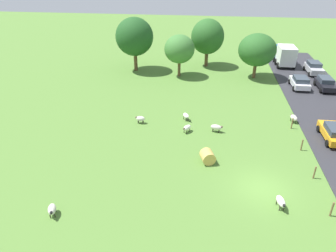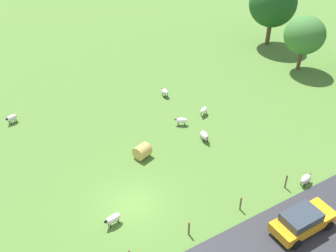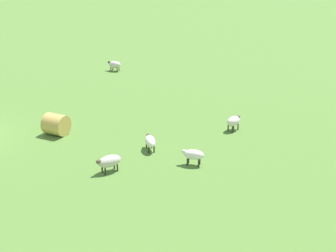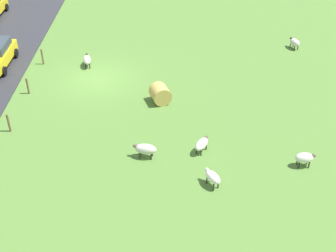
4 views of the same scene
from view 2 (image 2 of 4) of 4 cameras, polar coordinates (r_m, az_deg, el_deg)
The scene contains 15 objects.
ground_plane at distance 27.87m, azimuth -4.94°, elevation -10.95°, with size 160.00×160.00×0.00m, color #517A33.
sheep_0 at distance 32.97m, azimuth 5.21°, elevation -1.35°, with size 1.25×0.73×0.79m.
sheep_1 at distance 30.45m, azimuth 19.02°, elevation -7.12°, with size 0.81×1.21×0.78m.
sheep_2 at distance 26.39m, azimuth -7.85°, elevation -12.93°, with size 0.68×1.28×0.77m.
sheep_3 at distance 38.78m, azimuth -0.45°, elevation 4.89°, with size 1.02×0.55×0.79m.
sheep_4 at distance 37.56m, azimuth -21.34°, elevation 1.07°, with size 0.85×1.14×0.76m.
sheep_5 at distance 36.13m, azimuth 5.11°, elevation 2.25°, with size 0.90×1.08×0.76m.
sheep_6 at distance 34.70m, azimuth 1.90°, elevation 0.79°, with size 0.96×1.15×0.72m.
hay_bale_0 at distance 31.18m, azimuth -3.68°, elevation -3.61°, with size 1.11×1.11×1.14m, color tan.
tree_0 at distance 49.98m, azimuth 14.70°, elevation 16.53°, with size 5.50×5.50×7.83m.
tree_1 at distance 44.82m, azimuth 18.85°, elevation 12.15°, with size 4.26×4.26×5.92m.
fence_post_1 at distance 25.64m, azimuth 2.99°, elevation -14.34°, with size 0.12×0.12×1.08m, color brown.
fence_post_2 at distance 27.45m, azimuth 10.28°, elevation -10.79°, with size 0.12×0.12×1.09m, color brown.
fence_post_3 at distance 29.70m, azimuth 16.43°, elevation -7.56°, with size 0.12×0.12×1.16m, color brown.
car_4 at distance 26.95m, azimuth 18.60°, elevation -12.62°, with size 1.99×4.30×1.51m.
Camera 2 is at (17.77, -7.90, 19.96)m, focal length 42.89 mm.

